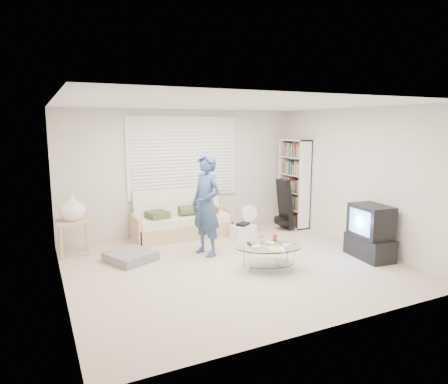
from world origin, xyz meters
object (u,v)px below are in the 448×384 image
tv_unit (370,232)px  futon_sofa (182,222)px  coffee_table (269,251)px  bookshelf (294,183)px

tv_unit → futon_sofa: bearing=132.9°
futon_sofa → coffee_table: futon_sofa is taller
tv_unit → bookshelf: bearing=86.9°
futon_sofa → bookshelf: 2.60m
tv_unit → coffee_table: bearing=172.5°
coffee_table → tv_unit: bearing=-7.5°
tv_unit → coffee_table: (-1.82, 0.24, -0.13)m
bookshelf → tv_unit: (-0.13, -2.35, -0.51)m
bookshelf → tv_unit: 2.40m
futon_sofa → tv_unit: (2.38, -2.57, 0.13)m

